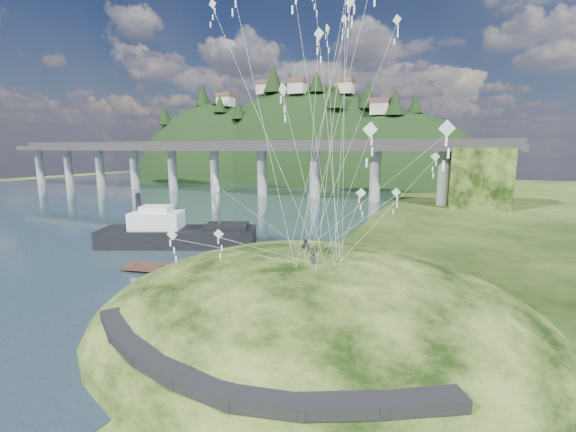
% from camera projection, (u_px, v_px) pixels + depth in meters
% --- Properties ---
extents(ground, '(320.00, 320.00, 0.00)m').
position_uv_depth(ground, '(213.00, 309.00, 31.11)').
color(ground, black).
rests_on(ground, ground).
extents(water, '(240.00, 240.00, 0.00)m').
position_uv_depth(water, '(23.00, 206.00, 86.72)').
color(water, '#2C4451').
rests_on(water, ground).
extents(grass_hill, '(36.00, 32.00, 13.00)m').
position_uv_depth(grass_hill, '(314.00, 335.00, 30.00)').
color(grass_hill, black).
rests_on(grass_hill, ground).
extents(footpath, '(22.29, 5.84, 0.83)m').
position_uv_depth(footpath, '(224.00, 369.00, 19.01)').
color(footpath, black).
rests_on(footpath, ground).
extents(bridge, '(160.00, 11.00, 15.00)m').
position_uv_depth(bridge, '(280.00, 160.00, 103.09)').
color(bridge, '#2D2B2B').
rests_on(bridge, ground).
extents(far_ridge, '(153.00, 70.00, 94.50)m').
position_uv_depth(far_ridge, '(296.00, 198.00, 159.82)').
color(far_ridge, black).
rests_on(far_ridge, ground).
extents(work_barge, '(20.80, 13.15, 7.10)m').
position_uv_depth(work_barge, '(176.00, 233.00, 51.09)').
color(work_barge, black).
rests_on(work_barge, ground).
extents(wooden_dock, '(14.27, 4.84, 1.01)m').
position_uv_depth(wooden_dock, '(187.00, 270.00, 39.79)').
color(wooden_dock, '#361E16').
rests_on(wooden_dock, ground).
extents(kite_flyers, '(2.69, 4.10, 1.62)m').
position_uv_depth(kite_flyers, '(308.00, 243.00, 29.36)').
color(kite_flyers, '#242830').
rests_on(kite_flyers, ground).
extents(kite_swarm, '(17.71, 17.08, 20.47)m').
position_uv_depth(kite_swarm, '(327.00, 65.00, 26.33)').
color(kite_swarm, silver).
rests_on(kite_swarm, ground).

